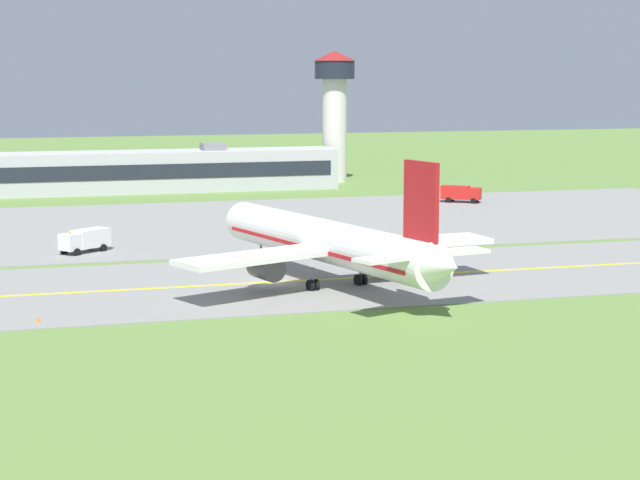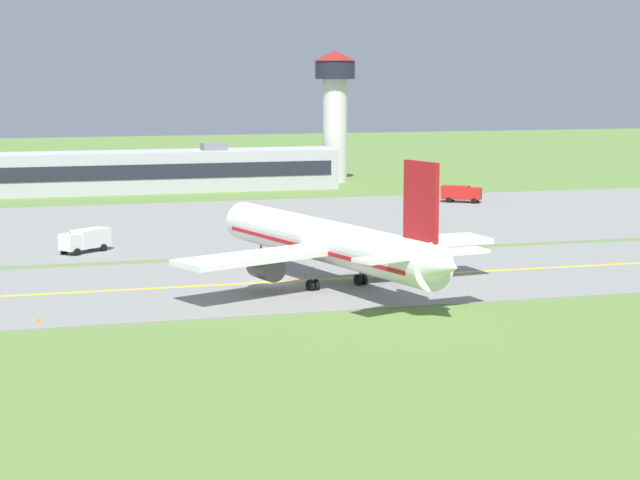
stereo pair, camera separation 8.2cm
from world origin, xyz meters
The scene contains 10 objects.
ground_plane centered at (0.00, 0.00, 0.00)m, with size 500.00×500.00×0.00m, color olive.
taxiway_strip centered at (0.00, 0.00, 0.05)m, with size 240.00×28.00×0.10m, color gray.
apron_pad centered at (10.00, 42.00, 0.05)m, with size 140.00×52.00×0.10m, color gray.
taxiway_centreline centered at (0.00, 0.00, 0.11)m, with size 220.00×0.60×0.01m, color yellow.
airplane_lead centered at (4.83, -2.73, 4.13)m, with size 32.00×39.09×12.70m.
service_truck_baggage centered at (43.23, 56.31, 1.53)m, with size 6.10×5.11×2.60m.
service_truck_fuel centered at (-15.63, 23.15, 1.53)m, with size 5.99×5.32×2.60m.
terminal_building centered at (-3.12, 86.15, 3.38)m, with size 68.98×9.71×7.93m.
control_tower centered at (34.15, 93.16, 14.36)m, with size 7.60×7.60×23.55m.
traffic_cone_near_edge centered at (-21.96, -11.71, 0.30)m, with size 0.44×0.44×0.60m, color orange.
Camera 2 is at (-24.50, -102.68, 19.94)m, focal length 63.47 mm.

